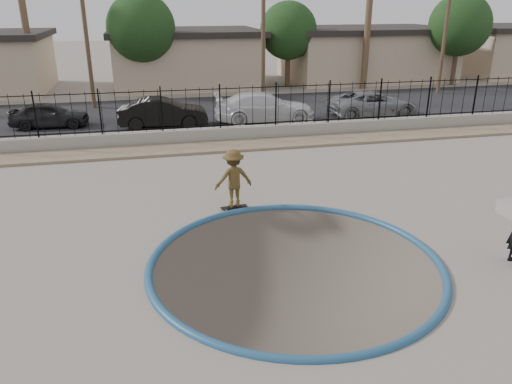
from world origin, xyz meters
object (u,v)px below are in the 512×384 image
object	(u,v)px
car_b	(163,113)
skateboard	(234,207)
car_a	(49,115)
car_d	(373,104)
skater	(234,181)
car_c	(265,107)

from	to	relation	value
car_b	skateboard	bearing A→B (deg)	-169.24
car_a	car_b	distance (m)	5.52
car_a	car_b	size ratio (longest dim) A/B	0.86
car_a	car_d	xyz separation A→B (m)	(16.41, -1.15, 0.05)
skateboard	car_b	xyz separation A→B (m)	(-1.52, 10.79, 0.68)
car_a	car_d	size ratio (longest dim) A/B	0.76
skateboard	car_a	distance (m)	13.81
car_d	skater	bearing A→B (deg)	136.92
car_a	car_d	world-z (taller)	car_d
skater	car_a	world-z (taller)	skater
skateboard	car_b	size ratio (longest dim) A/B	0.19
skateboard	car_c	world-z (taller)	car_c
skater	car_c	world-z (taller)	skater
car_a	skateboard	bearing A→B (deg)	-147.41
car_a	car_d	bearing A→B (deg)	-91.51
skateboard	car_d	bearing A→B (deg)	42.24
skater	car_a	distance (m)	13.80
skater	car_d	xyz separation A→B (m)	(9.50, 10.79, -0.16)
car_b	skater	bearing A→B (deg)	-169.24
skater	car_d	bearing A→B (deg)	-138.28
car_b	car_d	xyz separation A→B (m)	(11.01, 0.00, -0.03)
car_a	skater	bearing A→B (deg)	-147.41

